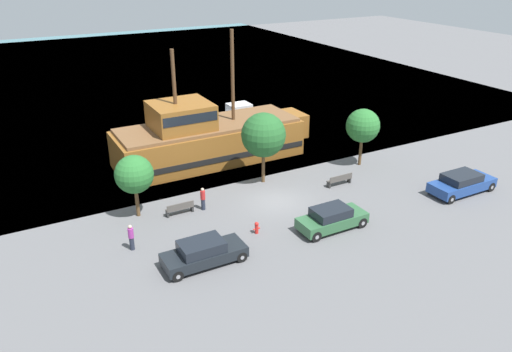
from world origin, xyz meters
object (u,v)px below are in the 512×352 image
object	(u,v)px
moored_boat_dockside	(242,116)
fire_hydrant	(257,227)
parked_car_curb_rear	(332,218)
parked_car_curb_mid	(203,253)
bench_promenade_west	(340,180)
pirate_ship	(207,138)
pedestrian_walking_far	(203,199)
pedestrian_walking_near	(131,237)
bench_promenade_east	(180,208)
parked_car_curb_front	(462,183)

from	to	relation	value
moored_boat_dockside	fire_hydrant	bearing A→B (deg)	-114.69
fire_hydrant	parked_car_curb_rear	bearing A→B (deg)	-21.82
parked_car_curb_mid	bench_promenade_west	world-z (taller)	parked_car_curb_mid
pirate_ship	pedestrian_walking_far	bearing A→B (deg)	-115.58
pedestrian_walking_near	pedestrian_walking_far	world-z (taller)	pedestrian_walking_near
pirate_ship	moored_boat_dockside	distance (m)	9.82
moored_boat_dockside	pedestrian_walking_far	distance (m)	18.12
bench_promenade_east	bench_promenade_west	bearing A→B (deg)	-6.72
moored_boat_dockside	parked_car_curb_front	size ratio (longest dim) A/B	1.08
bench_promenade_east	pedestrian_walking_far	xyz separation A→B (m)	(1.58, -0.09, 0.34)
parked_car_curb_front	parked_car_curb_rear	size ratio (longest dim) A/B	1.13
parked_car_curb_mid	bench_promenade_west	bearing A→B (deg)	19.71
pirate_ship	parked_car_curb_front	bearing A→B (deg)	-46.71
bench_promenade_west	pedestrian_walking_far	xyz separation A→B (m)	(-10.19, 1.29, 0.34)
parked_car_curb_front	pirate_ship	bearing A→B (deg)	133.29
fire_hydrant	bench_promenade_west	bearing A→B (deg)	19.72
pirate_ship	fire_hydrant	world-z (taller)	pirate_ship
pirate_ship	parked_car_curb_rear	bearing A→B (deg)	-80.93
parked_car_curb_front	bench_promenade_east	xyz separation A→B (m)	(-18.55, 6.43, -0.29)
pedestrian_walking_far	pirate_ship	bearing A→B (deg)	64.42
moored_boat_dockside	bench_promenade_west	world-z (taller)	moored_boat_dockside
pedestrian_walking_near	parked_car_curb_rear	bearing A→B (deg)	-17.26
pirate_ship	bench_promenade_west	xyz separation A→B (m)	(6.48, -9.04, -1.45)
pirate_ship	parked_car_curb_rear	distance (m)	14.04
pirate_ship	pedestrian_walking_near	distance (m)	13.83
moored_boat_dockside	parked_car_curb_rear	xyz separation A→B (m)	(-4.53, -20.88, -0.05)
moored_boat_dockside	parked_car_curb_mid	size ratio (longest dim) A/B	1.17
fire_hydrant	bench_promenade_west	xyz separation A→B (m)	(8.56, 3.07, 0.04)
moored_boat_dockside	pedestrian_walking_near	size ratio (longest dim) A/B	3.35
bench_promenade_east	pirate_ship	bearing A→B (deg)	55.33
moored_boat_dockside	bench_promenade_east	bearing A→B (deg)	-129.26
parked_car_curb_rear	bench_promenade_west	xyz separation A→B (m)	(4.27, 4.78, -0.27)
parked_car_curb_rear	fire_hydrant	world-z (taller)	parked_car_curb_rear
parked_car_curb_front	moored_boat_dockside	bearing A→B (deg)	107.16
parked_car_curb_rear	fire_hydrant	xyz separation A→B (m)	(-4.29, 1.72, -0.31)
parked_car_curb_front	pedestrian_walking_near	world-z (taller)	pedestrian_walking_near
moored_boat_dockside	fire_hydrant	xyz separation A→B (m)	(-8.81, -19.17, -0.36)
pirate_ship	bench_promenade_west	world-z (taller)	pirate_ship
moored_boat_dockside	bench_promenade_west	distance (m)	16.10
fire_hydrant	pedestrian_walking_far	xyz separation A→B (m)	(-1.63, 4.36, 0.37)
pedestrian_walking_near	pedestrian_walking_far	bearing A→B (deg)	24.90
moored_boat_dockside	parked_car_curb_front	world-z (taller)	moored_boat_dockside
moored_boat_dockside	fire_hydrant	size ratio (longest dim) A/B	6.96
parked_car_curb_rear	parked_car_curb_front	bearing A→B (deg)	-1.34
parked_car_curb_rear	pedestrian_walking_far	size ratio (longest dim) A/B	2.79
pedestrian_walking_far	pedestrian_walking_near	bearing A→B (deg)	-155.10
parked_car_curb_front	pedestrian_walking_near	size ratio (longest dim) A/B	3.11
moored_boat_dockside	pedestrian_walking_near	world-z (taller)	moored_boat_dockside
moored_boat_dockside	parked_car_curb_rear	world-z (taller)	moored_boat_dockside
bench_promenade_east	parked_car_curb_rear	bearing A→B (deg)	-39.46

